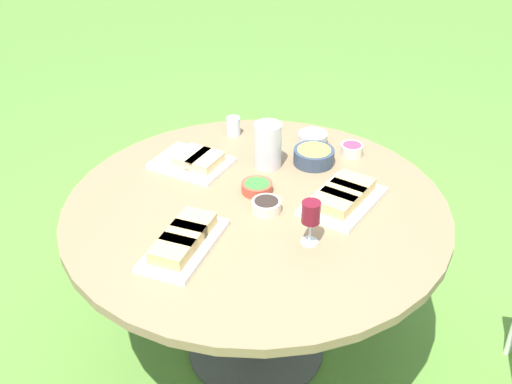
% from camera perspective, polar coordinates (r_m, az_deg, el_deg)
% --- Properties ---
extents(ground_plane, '(40.00, 40.00, 0.00)m').
position_cam_1_polar(ground_plane, '(2.86, 0.00, -13.69)').
color(ground_plane, '#5B8C38').
extents(dining_table, '(1.43, 1.43, 0.74)m').
position_cam_1_polar(dining_table, '(2.43, 0.00, -3.23)').
color(dining_table, '#4C4C51').
rests_on(dining_table, ground_plane).
extents(water_pitcher, '(0.12, 0.11, 0.19)m').
position_cam_1_polar(water_pitcher, '(2.58, 1.00, 4.20)').
color(water_pitcher, silver).
rests_on(water_pitcher, dining_table).
extents(wine_glass, '(0.06, 0.06, 0.16)m').
position_cam_1_polar(wine_glass, '(2.13, 4.91, -2.00)').
color(wine_glass, silver).
rests_on(wine_glass, dining_table).
extents(platter_bread_main, '(0.39, 0.25, 0.06)m').
position_cam_1_polar(platter_bread_main, '(2.17, -6.46, -4.30)').
color(platter_bread_main, white).
rests_on(platter_bread_main, dining_table).
extents(platter_charcuterie, '(0.31, 0.35, 0.06)m').
position_cam_1_polar(platter_charcuterie, '(2.62, -5.46, 2.73)').
color(platter_charcuterie, white).
rests_on(platter_charcuterie, dining_table).
extents(platter_sandwich_side, '(0.39, 0.33, 0.06)m').
position_cam_1_polar(platter_sandwich_side, '(2.39, 7.76, -0.44)').
color(platter_sandwich_side, white).
rests_on(platter_sandwich_side, dining_table).
extents(bowl_fries, '(0.17, 0.17, 0.06)m').
position_cam_1_polar(bowl_fries, '(2.63, 5.16, 3.25)').
color(bowl_fries, '#334256').
rests_on(bowl_fries, dining_table).
extents(bowl_salad, '(0.12, 0.12, 0.04)m').
position_cam_1_polar(bowl_salad, '(2.44, 0.09, 0.46)').
color(bowl_salad, '#B74733').
rests_on(bowl_salad, dining_table).
extents(bowl_olives, '(0.11, 0.11, 0.04)m').
position_cam_1_polar(bowl_olives, '(2.33, 0.93, -1.19)').
color(bowl_olives, beige).
rests_on(bowl_olives, dining_table).
extents(bowl_dip_red, '(0.09, 0.09, 0.05)m').
position_cam_1_polar(bowl_dip_red, '(2.72, 8.51, 3.78)').
color(bowl_dip_red, beige).
rests_on(bowl_dip_red, dining_table).
extents(bowl_dip_cream, '(0.12, 0.12, 0.06)m').
position_cam_1_polar(bowl_dip_cream, '(2.78, 5.06, 4.78)').
color(bowl_dip_cream, silver).
rests_on(bowl_dip_cream, dining_table).
extents(cup_water_near, '(0.06, 0.06, 0.08)m').
position_cam_1_polar(cup_water_near, '(2.85, -2.02, 5.87)').
color(cup_water_near, silver).
rests_on(cup_water_near, dining_table).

